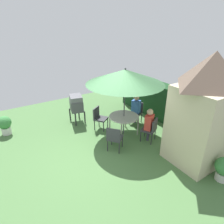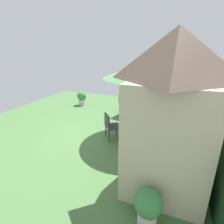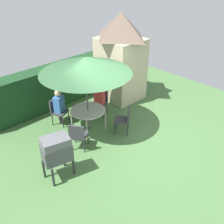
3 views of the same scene
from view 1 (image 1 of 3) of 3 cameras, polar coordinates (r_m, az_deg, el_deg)
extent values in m
plane|color=#47703D|center=(6.54, -3.14, -11.37)|extent=(11.00, 11.00, 0.00)
cube|color=#193D1E|center=(8.24, 18.20, 1.49)|extent=(6.18, 0.68, 1.54)
cube|color=#C6B793|center=(6.10, 25.22, -3.76)|extent=(1.43, 1.61, 2.37)
pyramid|color=brown|center=(5.58, 28.30, 11.30)|extent=(1.51, 1.70, 0.92)
cube|color=gray|center=(6.85, 28.58, -3.83)|extent=(0.59, 0.04, 1.85)
cylinder|color=#B2ADA3|center=(7.10, 3.63, -1.37)|extent=(1.11, 1.11, 0.04)
cylinder|color=gray|center=(7.36, -0.68, -3.61)|extent=(0.05, 0.05, 0.71)
cylinder|color=gray|center=(6.81, 2.87, -6.21)|extent=(0.05, 0.05, 0.71)
cylinder|color=gray|center=(7.76, 4.15, -2.11)|extent=(0.05, 0.05, 0.71)
cylinder|color=gray|center=(7.23, 7.86, -4.42)|extent=(0.05, 0.05, 0.71)
cylinder|color=#4C4C51|center=(6.89, 3.75, 2.51)|extent=(0.04, 0.04, 2.50)
cone|color=#2D5633|center=(6.58, 3.99, 10.65)|extent=(2.74, 2.74, 0.49)
sphere|color=#4C4C51|center=(6.52, 4.06, 12.99)|extent=(0.06, 0.06, 0.06)
cube|color=#47474C|center=(8.12, -10.73, 2.04)|extent=(0.81, 0.66, 0.45)
cube|color=slate|center=(8.01, -10.91, 4.19)|extent=(0.77, 0.63, 0.20)
cylinder|color=#262628|center=(8.52, -12.59, -0.70)|extent=(0.06, 0.06, 0.55)
cylinder|color=#262628|center=(8.00, -10.94, -2.30)|extent=(0.06, 0.06, 0.55)
cylinder|color=#262628|center=(8.66, -10.02, -0.05)|extent=(0.06, 0.06, 0.55)
cylinder|color=#262628|center=(8.14, -8.24, -1.58)|extent=(0.06, 0.06, 0.55)
cube|color=#38383D|center=(6.91, 10.97, -5.27)|extent=(0.62, 0.62, 0.06)
cube|color=#38383D|center=(6.75, 12.80, -4.03)|extent=(0.25, 0.43, 0.45)
cylinder|color=#2C2C30|center=(6.81, 11.82, -8.05)|extent=(0.04, 0.04, 0.45)
cylinder|color=#2C2C30|center=(7.14, 12.89, -6.50)|extent=(0.04, 0.04, 0.45)
cylinder|color=#2C2C30|center=(6.91, 8.68, -7.22)|extent=(0.04, 0.04, 0.45)
cylinder|color=#2C2C30|center=(7.24, 9.89, -5.74)|extent=(0.04, 0.04, 0.45)
cube|color=#38383D|center=(8.08, 7.15, -0.36)|extent=(0.61, 0.61, 0.06)
cube|color=#38383D|center=(8.16, 7.86, 1.60)|extent=(0.44, 0.24, 0.45)
cylinder|color=#2C2C30|center=(8.27, 8.91, -1.58)|extent=(0.04, 0.04, 0.45)
cylinder|color=#2C2C30|center=(8.41, 6.42, -0.95)|extent=(0.04, 0.04, 0.45)
cylinder|color=#2C2C30|center=(7.94, 7.75, -2.67)|extent=(0.04, 0.04, 0.45)
cylinder|color=#2C2C30|center=(8.09, 5.18, -2.00)|extent=(0.04, 0.04, 0.45)
cube|color=#38383D|center=(7.56, -3.34, -2.03)|extent=(0.64, 0.64, 0.06)
cube|color=#38383D|center=(7.55, -4.81, -0.23)|extent=(0.30, 0.41, 0.45)
cylinder|color=#2C2C30|center=(7.90, -3.97, -2.63)|extent=(0.04, 0.04, 0.45)
cylinder|color=#2C2C30|center=(7.59, -5.32, -3.91)|extent=(0.04, 0.04, 0.45)
cylinder|color=#2C2C30|center=(7.75, -1.32, -3.16)|extent=(0.04, 0.04, 0.45)
cylinder|color=#2C2C30|center=(7.43, -2.57, -4.50)|extent=(0.04, 0.04, 0.45)
cube|color=#38383D|center=(6.33, 0.97, -7.78)|extent=(0.65, 0.65, 0.06)
cube|color=#38383D|center=(6.04, 0.38, -7.00)|extent=(0.39, 0.32, 0.45)
cylinder|color=#2C2C30|center=(6.35, -1.34, -10.10)|extent=(0.04, 0.04, 0.45)
cylinder|color=#2C2C30|center=(6.25, 2.17, -10.76)|extent=(0.04, 0.04, 0.45)
cylinder|color=#2C2C30|center=(6.66, -0.17, -8.24)|extent=(0.04, 0.04, 0.45)
cylinder|color=#2C2C30|center=(6.57, 3.17, -8.83)|extent=(0.04, 0.04, 0.45)
cylinder|color=silver|center=(6.20, 30.31, -16.39)|extent=(0.34, 0.34, 0.24)
cylinder|color=silver|center=(8.40, -29.30, -4.91)|extent=(0.35, 0.35, 0.28)
sphere|color=#3D8442|center=(8.26, -29.81, -2.78)|extent=(0.50, 0.50, 0.50)
cube|color=#CC3D33|center=(6.76, 11.18, -3.03)|extent=(0.37, 0.41, 0.55)
sphere|color=tan|center=(6.59, 11.46, 0.01)|extent=(0.22, 0.22, 0.22)
cylinder|color=#383347|center=(7.01, 10.83, -6.76)|extent=(0.10, 0.10, 0.48)
cube|color=#3866B2|center=(7.95, 7.26, 1.63)|extent=(0.41, 0.36, 0.55)
sphere|color=tan|center=(7.81, 7.42, 4.30)|extent=(0.22, 0.22, 0.22)
cylinder|color=#383347|center=(8.17, 7.07, -1.69)|extent=(0.10, 0.10, 0.48)
camera|label=2|loc=(5.04, 63.35, -0.14)|focal=28.50mm
camera|label=3|loc=(9.76, -48.80, 23.62)|focal=42.06mm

